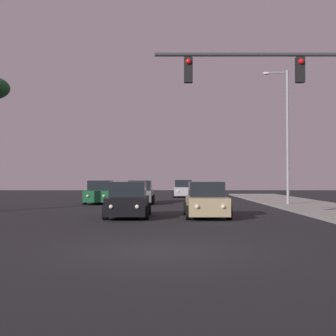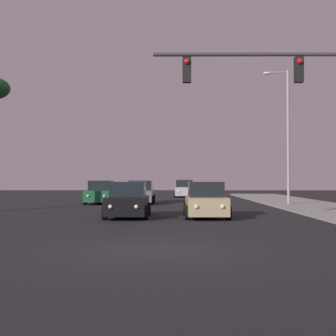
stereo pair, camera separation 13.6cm
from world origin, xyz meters
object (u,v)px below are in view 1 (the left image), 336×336
car_grey (140,193)px  car_black (128,201)px  car_tan (206,201)px  car_silver (183,189)px  street_lamp (285,130)px  car_green (100,193)px  traffic_light_mast (312,96)px

car_grey → car_black: bearing=91.2°
car_grey → car_tan: bearing=108.6°
car_silver → street_lamp: 16.51m
car_tan → car_black: size_ratio=1.00×
car_green → traffic_light_mast: 20.82m
car_tan → car_green: 13.81m
car_black → street_lamp: bearing=-137.0°
car_grey → street_lamp: (9.93, -2.52, 4.36)m
car_tan → street_lamp: 11.84m
car_silver → car_black: same height
car_silver → car_tan: (0.31, -23.74, 0.00)m
car_tan → traffic_light_mast: 7.74m
car_black → street_lamp: street_lamp is taller
car_black → car_green: bearing=-75.7°
traffic_light_mast → street_lamp: street_lamp is taller
car_black → car_green: (-3.08, 12.03, 0.00)m
traffic_light_mast → street_lamp: (2.80, 14.90, 0.36)m
car_black → traffic_light_mast: size_ratio=0.54×
car_silver → street_lamp: size_ratio=0.48×
car_silver → street_lamp: (6.41, -14.58, 4.36)m
car_tan → street_lamp: (6.10, 9.16, 4.36)m
car_black → street_lamp: (9.78, 9.15, 4.36)m
car_tan → street_lamp: bearing=-123.5°
traffic_light_mast → street_lamp: bearing=79.4°
car_silver → car_green: bearing=62.1°
car_grey → car_green: (-2.93, 0.36, 0.00)m
car_silver → car_grey: 12.56m
car_silver → street_lamp: bearing=114.7°
traffic_light_mast → car_tan: bearing=119.9°
car_tan → car_black: bearing=0.0°
car_green → car_black: bearing=104.9°
car_grey → car_black: size_ratio=1.00×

